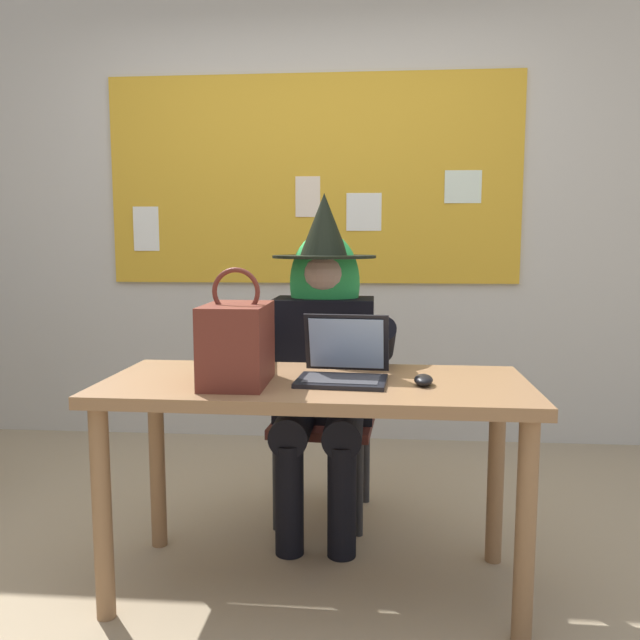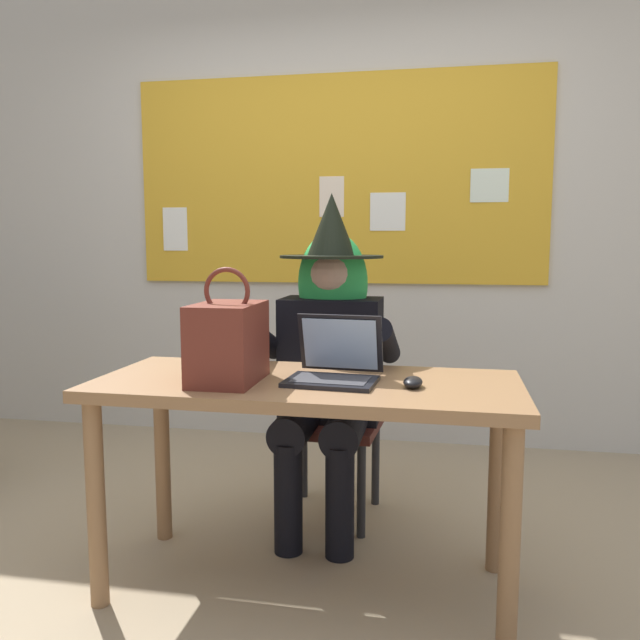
# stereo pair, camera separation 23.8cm
# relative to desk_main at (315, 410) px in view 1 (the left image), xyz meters

# --- Properties ---
(ground_plane) EXTENTS (24.00, 24.00, 0.00)m
(ground_plane) POSITION_rel_desk_main_xyz_m (-0.16, -0.02, -0.63)
(ground_plane) COLOR tan
(wall_back_bulletin) EXTENTS (6.10, 1.91, 2.82)m
(wall_back_bulletin) POSITION_rel_desk_main_xyz_m (-0.16, 1.73, 0.79)
(wall_back_bulletin) COLOR beige
(wall_back_bulletin) RESTS_ON ground
(desk_main) EXTENTS (1.42, 0.63, 0.73)m
(desk_main) POSITION_rel_desk_main_xyz_m (0.00, 0.00, 0.00)
(desk_main) COLOR #8E6642
(desk_main) RESTS_ON ground
(chair_at_desk) EXTENTS (0.45, 0.45, 0.88)m
(chair_at_desk) POSITION_rel_desk_main_xyz_m (-0.01, 0.67, -0.14)
(chair_at_desk) COLOR #4C1E19
(chair_at_desk) RESTS_ON ground
(person_costumed) EXTENTS (0.59, 0.68, 1.39)m
(person_costumed) POSITION_rel_desk_main_xyz_m (-0.02, 0.54, 0.14)
(person_costumed) COLOR black
(person_costumed) RESTS_ON ground
(laptop) EXTENTS (0.31, 0.29, 0.21)m
(laptop) POSITION_rel_desk_main_xyz_m (0.09, 0.01, 0.15)
(laptop) COLOR black
(laptop) RESTS_ON desk_main
(computer_mouse) EXTENTS (0.07, 0.11, 0.03)m
(computer_mouse) POSITION_rel_desk_main_xyz_m (0.35, -0.05, 0.12)
(computer_mouse) COLOR black
(computer_mouse) RESTS_ON desk_main
(handbag) EXTENTS (0.20, 0.30, 0.38)m
(handbag) POSITION_rel_desk_main_xyz_m (-0.25, -0.07, 0.24)
(handbag) COLOR maroon
(handbag) RESTS_ON desk_main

